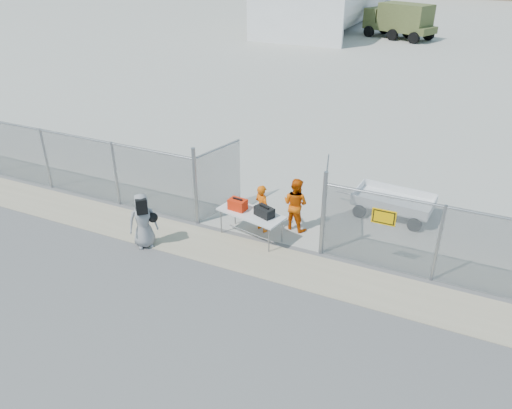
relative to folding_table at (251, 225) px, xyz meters
The scene contains 12 objects.
ground 1.99m from the folding_table, 86.19° to the right, with size 160.00×160.00×0.00m, color #504D4D.
tarmac_inside 40.06m from the folding_table, 89.82° to the left, with size 160.00×80.00×0.01m, color #A9A79B.
dirt_strip 1.03m from the folding_table, 82.17° to the right, with size 44.00×1.60×0.01m, color tan.
chain_link_fence 0.70m from the folding_table, 25.01° to the left, with size 40.00×0.20×2.20m, color gray, non-canonical shape.
folding_table is the anchor object (origin of this frame).
orange_bag 0.73m from the folding_table, behind, with size 0.51×0.34×0.32m, color red.
black_duffel 0.70m from the folding_table, ahead, with size 0.56×0.33×0.27m, color black.
security_worker_left 0.62m from the folding_table, 76.78° to the left, with size 0.55×0.36×1.50m, color #DE5606.
security_worker_right 1.48m from the folding_table, 46.94° to the left, with size 0.81×0.63×1.66m, color #DE5606.
visitor 3.10m from the folding_table, 146.90° to the right, with size 0.80×0.52×1.64m, color gray.
utility_trailer 4.71m from the folding_table, 41.94° to the left, with size 3.16×1.63×0.76m, color silver, non-canonical shape.
military_truck 35.80m from the folding_table, 93.96° to the left, with size 6.19×2.29×2.95m, color #545C2D, non-canonical shape.
Camera 1 is at (5.28, -9.42, 7.81)m, focal length 35.00 mm.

